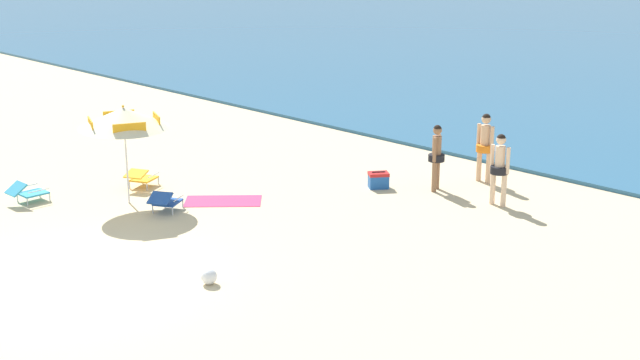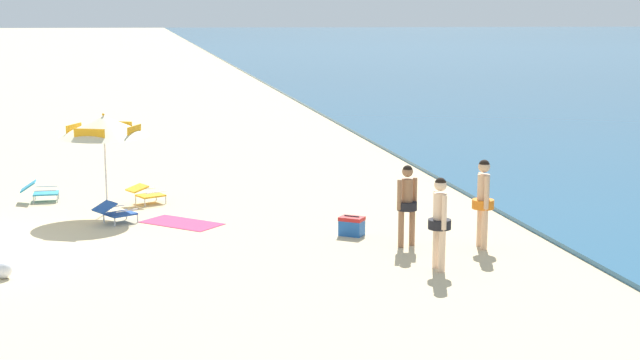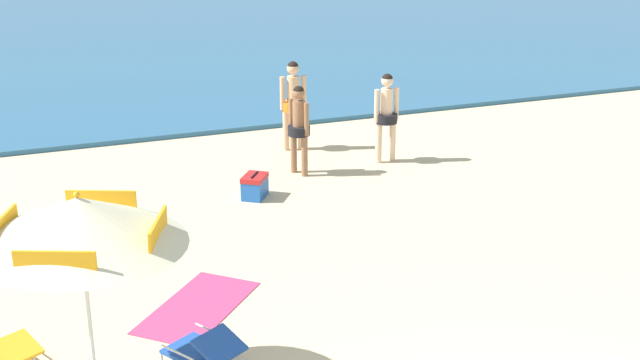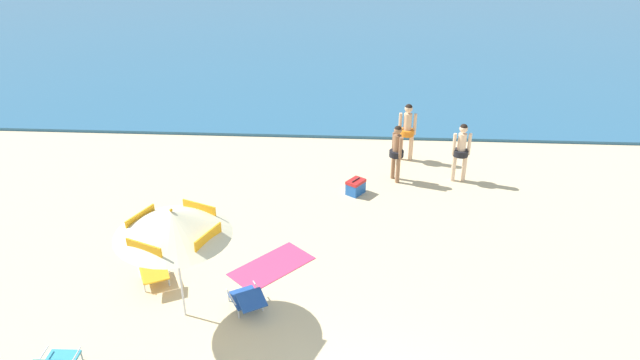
{
  "view_description": "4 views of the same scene",
  "coord_description": "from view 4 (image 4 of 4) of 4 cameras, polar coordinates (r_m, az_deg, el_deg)",
  "views": [
    {
      "loc": [
        13.7,
        -7.09,
        6.2
      ],
      "look_at": [
        -0.06,
        6.18,
        0.63
      ],
      "focal_mm": 48.33,
      "sensor_mm": 36.0,
      "label": 1
    },
    {
      "loc": [
        17.94,
        4.13,
        4.52
      ],
      "look_at": [
        -0.08,
        7.57,
        1.21
      ],
      "focal_mm": 50.66,
      "sensor_mm": 36.0,
      "label": 2
    },
    {
      "loc": [
        -3.89,
        -4.69,
        5.16
      ],
      "look_at": [
        0.07,
        5.64,
        1.17
      ],
      "focal_mm": 47.59,
      "sensor_mm": 36.0,
      "label": 3
    },
    {
      "loc": [
        -0.27,
        -5.16,
        7.16
      ],
      "look_at": [
        -0.99,
        6.8,
        1.12
      ],
      "focal_mm": 31.4,
      "sensor_mm": 36.0,
      "label": 4
    }
  ],
  "objects": [
    {
      "name": "beach_towel",
      "position": [
        12.35,
        -4.95,
        -8.74
      ],
      "size": [
        1.88,
        1.93,
        0.01
      ],
      "primitive_type": "cube",
      "rotation": [
        0.0,
        0.0,
        5.54
      ],
      "color": "#DB3866",
      "rests_on": "ground"
    },
    {
      "name": "person_standing_beside",
      "position": [
        15.63,
        7.82,
        3.12
      ],
      "size": [
        0.4,
        0.46,
        1.65
      ],
      "color": "#8C6042",
      "rests_on": "ground"
    },
    {
      "name": "person_standing_near_shore",
      "position": [
        15.94,
        14.2,
        3.14
      ],
      "size": [
        0.51,
        0.42,
        1.71
      ],
      "color": "beige",
      "rests_on": "ground"
    },
    {
      "name": "lounge_chair_facing_sea",
      "position": [
        11.09,
        -7.41,
        -11.88
      ],
      "size": [
        0.9,
        1.02,
        0.51
      ],
      "color": "#1E4799",
      "rests_on": "ground"
    },
    {
      "name": "cooler_box",
      "position": [
        15.11,
        3.66,
        -0.7
      ],
      "size": [
        0.57,
        0.61,
        0.43
      ],
      "color": "#1E56A8",
      "rests_on": "ground"
    },
    {
      "name": "lounge_chair_under_umbrella",
      "position": [
        12.12,
        -16.51,
        -9.11
      ],
      "size": [
        0.86,
        1.0,
        0.5
      ],
      "color": "gold",
      "rests_on": "ground"
    },
    {
      "name": "beach_umbrella_striped_main",
      "position": [
        10.19,
        -14.77,
        -4.29
      ],
      "size": [
        2.51,
        2.5,
        2.35
      ],
      "color": "silver",
      "rests_on": "ground"
    },
    {
      "name": "person_wading_in",
      "position": [
        16.97,
        8.88,
        5.25
      ],
      "size": [
        0.53,
        0.44,
        1.78
      ],
      "color": "#D8A87F",
      "rests_on": "ground"
    }
  ]
}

